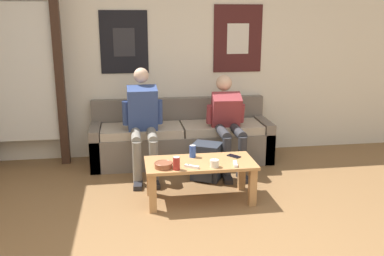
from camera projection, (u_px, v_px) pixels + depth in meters
name	position (u px, v px, depth m)	size (l,w,h in m)	color
wall_back	(167.00, 57.00, 5.44)	(10.00, 0.07, 2.55)	silver
door_frame	(19.00, 68.00, 5.00)	(1.00, 0.10, 2.15)	#382319
couch	(181.00, 140.00, 5.39)	(2.23, 0.69, 0.76)	#70665B
coffee_table	(200.00, 169.00, 4.22)	(1.08, 0.51, 0.40)	#B27F4C
person_seated_adult	(143.00, 119.00, 4.88)	(0.47, 0.83, 1.21)	gray
person_seated_teen	(228.00, 120.00, 5.05)	(0.47, 0.88, 1.10)	#2D2D33
backpack	(206.00, 162.00, 4.80)	(0.40, 0.39, 0.41)	#282D38
ceramic_bowl	(164.00, 165.00, 4.02)	(0.18, 0.18, 0.05)	brown
pillar_candle	(214.00, 163.00, 4.04)	(0.08, 0.08, 0.08)	silver
drink_can_blue	(193.00, 151.00, 4.32)	(0.07, 0.07, 0.12)	#28479E
drink_can_red	(176.00, 163.00, 3.97)	(0.07, 0.07, 0.12)	maroon
game_controller_near_left	(192.00, 167.00, 4.03)	(0.14, 0.11, 0.03)	white
game_controller_near_right	(235.00, 164.00, 4.10)	(0.06, 0.15, 0.03)	white
cell_phone	(234.00, 156.00, 4.35)	(0.14, 0.15, 0.01)	black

